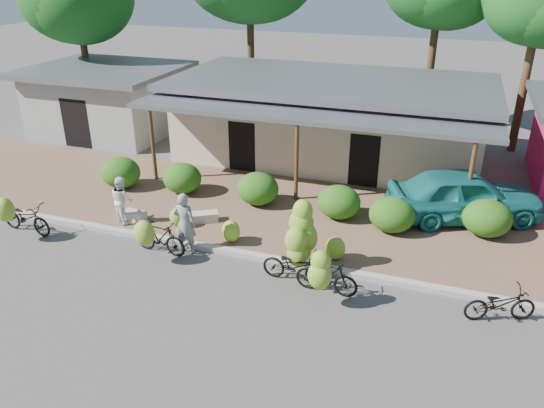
% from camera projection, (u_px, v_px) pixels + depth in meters
% --- Properties ---
extents(ground, '(100.00, 100.00, 0.00)m').
position_uv_depth(ground, '(226.00, 296.00, 13.51)').
color(ground, '#504D4A').
rests_on(ground, ground).
extents(sidewalk, '(60.00, 6.00, 0.12)m').
position_uv_depth(sidewalk, '(286.00, 213.00, 17.76)').
color(sidewalk, brown).
rests_on(sidewalk, ground).
extents(curb, '(60.00, 0.25, 0.15)m').
position_uv_depth(curb, '(254.00, 256.00, 15.19)').
color(curb, '#A8A399').
rests_on(curb, ground).
extents(shop_main, '(13.00, 8.50, 3.35)m').
position_uv_depth(shop_main, '(330.00, 118.00, 22.12)').
color(shop_main, '#C8B397').
rests_on(shop_main, ground).
extents(shop_grey, '(7.00, 6.00, 3.15)m').
position_uv_depth(shop_grey, '(107.00, 99.00, 25.50)').
color(shop_grey, gray).
rests_on(shop_grey, ground).
extents(hedge_0, '(1.46, 1.31, 1.14)m').
position_uv_depth(hedge_0, '(121.00, 172.00, 19.39)').
color(hedge_0, '#165112').
rests_on(hedge_0, sidewalk).
extents(hedge_1, '(1.41, 1.26, 1.10)m').
position_uv_depth(hedge_1, '(182.00, 178.00, 18.94)').
color(hedge_1, '#165112').
rests_on(hedge_1, sidewalk).
extents(hedge_2, '(1.44, 1.30, 1.13)m').
position_uv_depth(hedge_2, '(258.00, 189.00, 18.06)').
color(hedge_2, '#165112').
rests_on(hedge_2, sidewalk).
extents(hedge_3, '(1.41, 1.27, 1.10)m').
position_uv_depth(hedge_3, '(339.00, 202.00, 17.11)').
color(hedge_3, '#165112').
rests_on(hedge_3, sidewalk).
extents(hedge_4, '(1.41, 1.27, 1.10)m').
position_uv_depth(hedge_4, '(392.00, 215.00, 16.27)').
color(hedge_4, '#165112').
rests_on(hedge_4, sidewalk).
extents(hedge_5, '(1.47, 1.32, 1.14)m').
position_uv_depth(hedge_5, '(487.00, 218.00, 16.00)').
color(hedge_5, '#165112').
rests_on(hedge_5, sidewalk).
extents(bike_far_left, '(1.98, 1.34, 1.45)m').
position_uv_depth(bike_far_left, '(23.00, 216.00, 16.33)').
color(bike_far_left, black).
rests_on(bike_far_left, ground).
extents(bike_left, '(1.73, 1.22, 1.35)m').
position_uv_depth(bike_left, '(156.00, 237.00, 15.12)').
color(bike_left, black).
rests_on(bike_left, ground).
extents(bike_center, '(1.82, 1.22, 2.17)m').
position_uv_depth(bike_center, '(298.00, 248.00, 14.01)').
color(bike_center, black).
rests_on(bike_center, ground).
extents(bike_right, '(1.66, 1.17, 1.57)m').
position_uv_depth(bike_right, '(325.00, 275.00, 13.22)').
color(bike_right, black).
rests_on(bike_right, ground).
extents(bike_far_right, '(1.79, 1.15, 0.89)m').
position_uv_depth(bike_far_right, '(500.00, 304.00, 12.47)').
color(bike_far_right, black).
rests_on(bike_far_right, ground).
extents(loose_banana_a, '(0.51, 0.43, 0.64)m').
position_uv_depth(loose_banana_a, '(177.00, 217.00, 16.63)').
color(loose_banana_a, '#91CB32').
rests_on(loose_banana_a, sidewalk).
extents(loose_banana_b, '(0.56, 0.47, 0.70)m').
position_uv_depth(loose_banana_b, '(231.00, 231.00, 15.73)').
color(loose_banana_b, '#91CB32').
rests_on(loose_banana_b, sidewalk).
extents(loose_banana_c, '(0.56, 0.47, 0.70)m').
position_uv_depth(loose_banana_c, '(335.00, 248.00, 14.81)').
color(loose_banana_c, '#91CB32').
rests_on(loose_banana_c, sidewalk).
extents(sack_near, '(0.94, 0.77, 0.30)m').
position_uv_depth(sack_near, '(204.00, 217.00, 17.02)').
color(sack_near, beige).
rests_on(sack_near, sidewalk).
extents(sack_far, '(0.79, 0.46, 0.28)m').
position_uv_depth(sack_far, '(134.00, 215.00, 17.15)').
color(sack_far, beige).
rests_on(sack_far, sidewalk).
extents(vendor, '(0.71, 0.48, 1.88)m').
position_uv_depth(vendor, '(185.00, 223.00, 15.16)').
color(vendor, gray).
rests_on(vendor, ground).
extents(bystander, '(0.94, 0.88, 1.53)m').
position_uv_depth(bystander, '(122.00, 200.00, 16.76)').
color(bystander, white).
rests_on(bystander, sidewalk).
extents(teal_van, '(5.24, 3.60, 1.66)m').
position_uv_depth(teal_van, '(464.00, 195.00, 16.92)').
color(teal_van, '#186E6D').
rests_on(teal_van, sidewalk).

